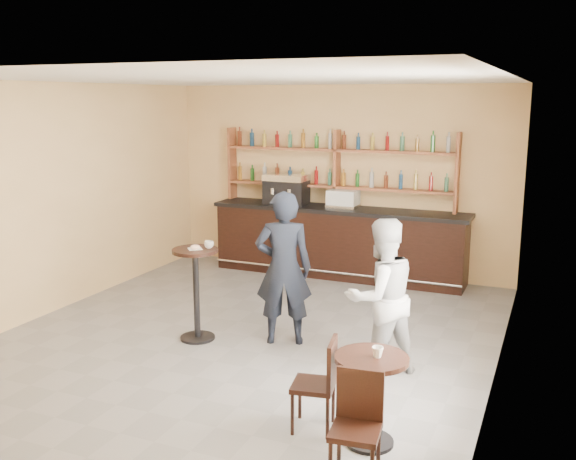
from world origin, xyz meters
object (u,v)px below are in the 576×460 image
at_px(pastry_case, 343,199).
at_px(chair_west, 313,384).
at_px(pedestal_table, 196,294).
at_px(bar_counter, 338,242).
at_px(chair_south, 355,430).
at_px(patron_second, 381,297).
at_px(cafe_table, 370,400).
at_px(man_main, 284,268).
at_px(espresso_machine, 286,189).

height_order(pastry_case, chair_west, pastry_case).
bearing_deg(pedestal_table, bar_counter, 78.98).
bearing_deg(chair_south, patron_second, 93.50).
bearing_deg(cafe_table, chair_south, -85.24).
bearing_deg(pedestal_table, man_main, 17.81).
bearing_deg(chair_west, chair_south, 32.73).
distance_m(espresso_machine, pedestal_table, 3.59).
relative_size(bar_counter, cafe_table, 5.36).
xyz_separation_m(bar_counter, chair_south, (2.06, -5.64, -0.15)).
bearing_deg(espresso_machine, patron_second, -55.82).
height_order(bar_counter, pedestal_table, bar_counter).
relative_size(chair_west, chair_south, 0.99).
distance_m(bar_counter, patron_second, 3.94).
xyz_separation_m(man_main, chair_west, (1.10, -1.85, -0.51)).
bearing_deg(chair_south, bar_counter, 103.48).
bearing_deg(cafe_table, pedestal_table, 149.83).
bearing_deg(cafe_table, patron_second, 102.20).
height_order(bar_counter, chair_south, bar_counter).
height_order(bar_counter, espresso_machine, espresso_machine).
bearing_deg(espresso_machine, pastry_case, -2.51).
relative_size(cafe_table, chair_south, 0.92).
xyz_separation_m(pastry_case, man_main, (0.29, -3.14, -0.38)).
distance_m(pastry_case, chair_south, 6.05).
height_order(pedestal_table, man_main, man_main).
height_order(pedestal_table, chair_west, pedestal_table).
xyz_separation_m(man_main, cafe_table, (1.65, -1.90, -0.54)).
relative_size(espresso_machine, patron_second, 0.41).
bearing_deg(cafe_table, espresso_machine, 120.46).
relative_size(man_main, chair_south, 2.15).
distance_m(espresso_machine, chair_west, 5.64).
bearing_deg(pastry_case, chair_west, -69.56).
bearing_deg(cafe_table, chair_west, 174.81).
distance_m(cafe_table, chair_south, 0.60).
xyz_separation_m(bar_counter, pedestal_table, (-0.68, -3.48, -0.01)).
distance_m(chair_west, chair_south, 0.88).
xyz_separation_m(bar_counter, patron_second, (1.69, -3.55, 0.28)).
bearing_deg(pastry_case, patron_second, -60.63).
relative_size(espresso_machine, chair_south, 0.81).
xyz_separation_m(bar_counter, chair_west, (1.46, -4.99, -0.16)).
xyz_separation_m(pedestal_table, cafe_table, (2.69, -1.56, -0.18)).
bearing_deg(man_main, cafe_table, 109.28).
height_order(espresso_machine, pastry_case, espresso_machine).
bearing_deg(bar_counter, espresso_machine, 180.00).
bearing_deg(chair_west, espresso_machine, -164.16).
xyz_separation_m(pedestal_table, patron_second, (2.37, -0.07, 0.28)).
relative_size(bar_counter, espresso_machine, 6.08).
bearing_deg(patron_second, man_main, -62.68).
bearing_deg(chair_south, cafe_table, 88.16).
height_order(chair_south, patron_second, patron_second).
distance_m(bar_counter, chair_south, 6.01).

